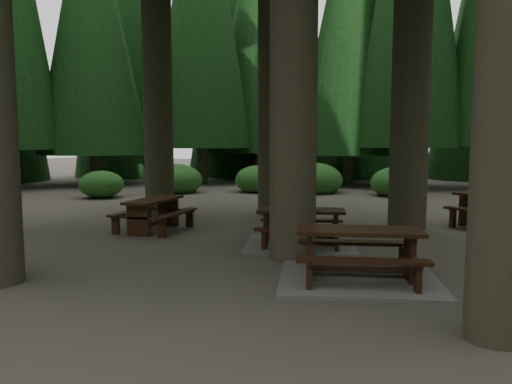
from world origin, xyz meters
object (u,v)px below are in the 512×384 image
at_px(picnic_table_b, 154,210).
at_px(picnic_table_a, 359,263).
at_px(picnic_table_d, 497,206).
at_px(picnic_table_c, 301,234).

bearing_deg(picnic_table_b, picnic_table_a, -118.67).
height_order(picnic_table_a, picnic_table_d, picnic_table_d).
xyz_separation_m(picnic_table_b, picnic_table_c, (3.71, -0.31, -0.25)).
relative_size(picnic_table_b, picnic_table_d, 0.77).
xyz_separation_m(picnic_table_a, picnic_table_c, (-1.57, 2.06, -0.03)).
bearing_deg(picnic_table_b, picnic_table_d, -70.06).
relative_size(picnic_table_a, picnic_table_d, 1.17).
bearing_deg(picnic_table_d, picnic_table_b, -127.92).
bearing_deg(picnic_table_a, picnic_table_d, 53.13).
xyz_separation_m(picnic_table_a, picnic_table_b, (-5.28, 2.38, 0.23)).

